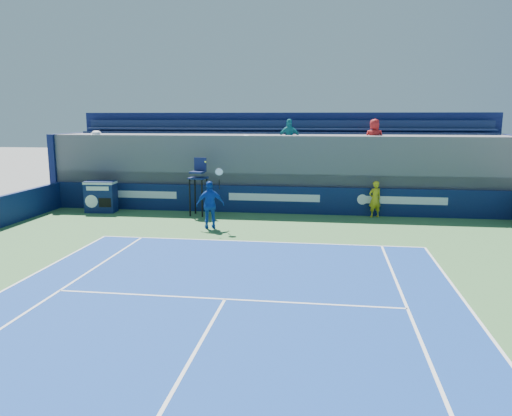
# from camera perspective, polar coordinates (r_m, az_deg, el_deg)

# --- Properties ---
(ball_person) EXTENTS (0.67, 0.57, 1.54)m
(ball_person) POSITION_cam_1_polar(r_m,az_deg,el_deg) (21.55, 13.43, 0.99)
(ball_person) COLOR gold
(ball_person) RESTS_ON apron
(back_hoarding) EXTENTS (20.40, 0.21, 1.20)m
(back_hoarding) POSITION_cam_1_polar(r_m,az_deg,el_deg) (21.92, 2.08, 0.94)
(back_hoarding) COLOR #0C1944
(back_hoarding) RESTS_ON ground
(match_clock) EXTENTS (1.37, 0.82, 1.40)m
(match_clock) POSITION_cam_1_polar(r_m,az_deg,el_deg) (23.15, -17.31, 1.34)
(match_clock) COLOR #0F1B4B
(match_clock) RESTS_ON ground
(umpire_chair) EXTENTS (0.79, 0.79, 2.48)m
(umpire_chair) POSITION_cam_1_polar(r_m,az_deg,el_deg) (21.42, -6.59, 3.17)
(umpire_chair) COLOR black
(umpire_chair) RESTS_ON ground
(tennis_player) EXTENTS (1.14, 0.73, 2.57)m
(tennis_player) POSITION_cam_1_polar(r_m,az_deg,el_deg) (18.91, -5.25, 0.38)
(tennis_player) COLOR #1542AA
(tennis_player) RESTS_ON apron
(stadium_seating) EXTENTS (21.00, 4.05, 4.40)m
(stadium_seating) POSITION_cam_1_polar(r_m,az_deg,el_deg) (23.77, 2.54, 4.70)
(stadium_seating) COLOR #56565B
(stadium_seating) RESTS_ON ground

